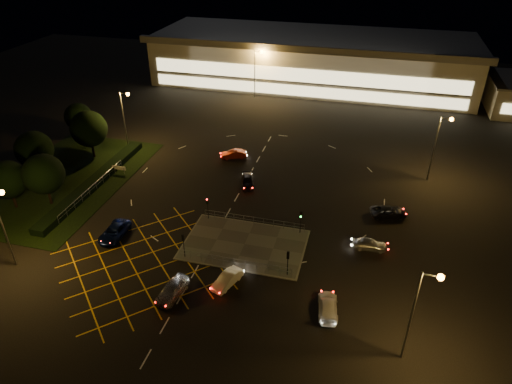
% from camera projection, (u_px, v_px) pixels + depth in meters
% --- Properties ---
extents(ground, '(180.00, 180.00, 0.00)m').
position_uv_depth(ground, '(234.00, 233.00, 56.61)').
color(ground, black).
rests_on(ground, ground).
extents(pedestrian_island, '(14.00, 9.00, 0.12)m').
position_uv_depth(pedestrian_island, '(245.00, 244.00, 54.49)').
color(pedestrian_island, '#4C4944').
rests_on(pedestrian_island, ground).
extents(grass_verge, '(18.00, 30.00, 0.08)m').
position_uv_depth(grass_verge, '(65.00, 180.00, 67.61)').
color(grass_verge, black).
rests_on(grass_verge, ground).
extents(hedge, '(2.00, 26.00, 1.00)m').
position_uv_depth(hedge, '(95.00, 182.00, 66.29)').
color(hedge, black).
rests_on(hedge, ground).
extents(supermarket, '(72.00, 26.50, 10.50)m').
position_uv_depth(supermarket, '(312.00, 59.00, 104.97)').
color(supermarket, beige).
rests_on(supermarket, ground).
extents(streetlight_sw, '(1.78, 0.56, 10.03)m').
position_uv_depth(streetlight_sw, '(3.00, 217.00, 47.96)').
color(streetlight_sw, slate).
rests_on(streetlight_sw, ground).
extents(streetlight_se, '(1.78, 0.56, 10.03)m').
position_uv_depth(streetlight_se, '(420.00, 305.00, 37.20)').
color(streetlight_se, slate).
rests_on(streetlight_se, ground).
extents(streetlight_nw, '(1.78, 0.56, 10.03)m').
position_uv_depth(streetlight_nw, '(125.00, 113.00, 73.16)').
color(streetlight_nw, slate).
rests_on(streetlight_nw, ground).
extents(streetlight_ne, '(1.78, 0.56, 10.03)m').
position_uv_depth(streetlight_ne, '(439.00, 140.00, 64.39)').
color(streetlight_ne, slate).
rests_on(streetlight_ne, ground).
extents(streetlight_far_left, '(1.78, 0.56, 10.03)m').
position_uv_depth(streetlight_far_left, '(257.00, 67.00, 94.88)').
color(streetlight_far_left, slate).
rests_on(streetlight_far_left, ground).
extents(streetlight_far_right, '(1.78, 0.56, 10.03)m').
position_uv_depth(streetlight_far_right, '(460.00, 79.00, 87.85)').
color(streetlight_far_right, slate).
rests_on(streetlight_far_right, ground).
extents(signal_sw, '(0.28, 0.30, 3.15)m').
position_uv_depth(signal_sw, '(183.00, 241.00, 51.29)').
color(signal_sw, black).
rests_on(signal_sw, pedestrian_island).
extents(signal_se, '(0.28, 0.30, 3.15)m').
position_uv_depth(signal_se, '(288.00, 258.00, 48.69)').
color(signal_se, black).
rests_on(signal_se, pedestrian_island).
extents(signal_nw, '(0.28, 0.30, 3.15)m').
position_uv_depth(signal_nw, '(208.00, 204.00, 57.89)').
color(signal_nw, black).
rests_on(signal_nw, pedestrian_island).
extents(signal_ne, '(0.28, 0.30, 3.15)m').
position_uv_depth(signal_ne, '(301.00, 217.00, 55.28)').
color(signal_ne, black).
rests_on(signal_ne, pedestrian_island).
extents(tree_a, '(5.04, 5.04, 6.86)m').
position_uv_depth(tree_a, '(8.00, 180.00, 59.21)').
color(tree_a, black).
rests_on(tree_a, ground).
extents(tree_b, '(5.40, 5.40, 7.35)m').
position_uv_depth(tree_b, '(34.00, 149.00, 66.08)').
color(tree_b, black).
rests_on(tree_b, ground).
extents(tree_c, '(5.76, 5.76, 7.84)m').
position_uv_depth(tree_c, '(89.00, 129.00, 71.66)').
color(tree_c, black).
rests_on(tree_c, ground).
extents(tree_d, '(4.68, 4.68, 6.37)m').
position_uv_depth(tree_d, '(78.00, 117.00, 78.40)').
color(tree_d, black).
rests_on(tree_d, ground).
extents(tree_e, '(5.40, 5.40, 7.35)m').
position_uv_depth(tree_e, '(43.00, 174.00, 59.83)').
color(tree_e, black).
rests_on(tree_e, ground).
extents(car_near_silver, '(2.59, 4.89, 1.59)m').
position_uv_depth(car_near_silver, '(172.00, 290.00, 46.88)').
color(car_near_silver, '#9B9CA2').
rests_on(car_near_silver, ground).
extents(car_queue_white, '(2.74, 4.33, 1.35)m').
position_uv_depth(car_queue_white, '(227.00, 279.00, 48.37)').
color(car_queue_white, white).
rests_on(car_queue_white, ground).
extents(car_left_blue, '(2.48, 5.17, 1.42)m').
position_uv_depth(car_left_blue, '(114.00, 232.00, 55.55)').
color(car_left_blue, '#0D1953').
rests_on(car_left_blue, ground).
extents(car_far_dkgrey, '(2.97, 4.64, 1.25)m').
position_uv_depth(car_far_dkgrey, '(248.00, 181.00, 66.31)').
color(car_far_dkgrey, black).
rests_on(car_far_dkgrey, ground).
extents(car_right_silver, '(4.02, 1.78, 1.35)m').
position_uv_depth(car_right_silver, '(370.00, 244.00, 53.54)').
color(car_right_silver, silver).
rests_on(car_right_silver, ground).
extents(car_circ_red, '(4.37, 2.92, 1.36)m').
position_uv_depth(car_circ_red, '(234.00, 154.00, 73.61)').
color(car_circ_red, '#98230B').
rests_on(car_circ_red, ground).
extents(car_east_grey, '(5.16, 3.38, 1.32)m').
position_uv_depth(car_east_grey, '(389.00, 212.00, 59.41)').
color(car_east_grey, black).
rests_on(car_east_grey, ground).
extents(car_approach_white, '(2.57, 4.90, 1.35)m').
position_uv_depth(car_approach_white, '(328.00, 306.00, 45.04)').
color(car_approach_white, '#BDBDBD').
rests_on(car_approach_white, ground).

